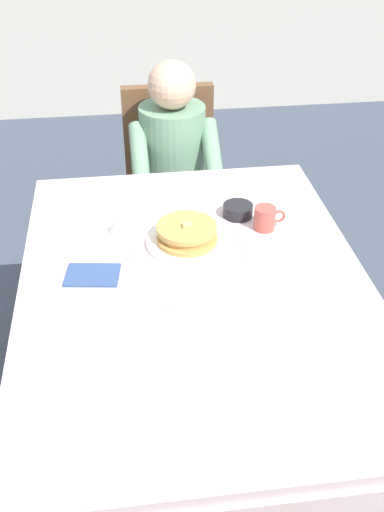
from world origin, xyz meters
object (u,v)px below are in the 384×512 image
chair_diner (171,172)px  diner_person (174,160)px  plate_breakfast (186,242)px  spoon_near_edge (192,300)px  bowl_butter (238,210)px  breakfast_stack (187,233)px  knife_right_of_plate (241,242)px  dining_table_main (195,302)px  fork_left_of_plate (131,250)px  cup_coffee (265,218)px  syrup_pitcher (118,224)px

chair_diner → diner_person: size_ratio=0.83×
plate_breakfast → spoon_near_edge: 0.31m
diner_person → spoon_near_edge: (-0.06, -1.11, 0.07)m
bowl_butter → spoon_near_edge: (-0.23, -0.47, -0.02)m
breakfast_stack → knife_right_of_plate: bearing=-6.8°
chair_diner → plate_breakfast: size_ratio=3.32×
dining_table_main → diner_person: diner_person is taller
fork_left_of_plate → spoon_near_edge: size_ratio=1.20×
diner_person → cup_coffee: diner_person is taller
spoon_near_edge → diner_person: bearing=72.9°
dining_table_main → plate_breakfast: 0.23m
diner_person → breakfast_stack: (-0.04, -0.80, 0.11)m
bowl_butter → spoon_near_edge: 0.53m
cup_coffee → spoon_near_edge: 0.49m
breakfast_stack → cup_coffee: size_ratio=1.96×
cup_coffee → knife_right_of_plate: (-0.10, -0.08, -0.04)m
cup_coffee → fork_left_of_plate: size_ratio=0.63×
bowl_butter → fork_left_of_plate: 0.44m
fork_left_of_plate → knife_right_of_plate: (0.38, 0.00, 0.00)m
cup_coffee → breakfast_stack: bearing=-168.4°
syrup_pitcher → chair_diner: bearing=72.7°
dining_table_main → plate_breakfast: size_ratio=5.44×
plate_breakfast → cup_coffee: cup_coffee is taller
breakfast_stack → cup_coffee: cup_coffee is taller
dining_table_main → breakfast_stack: bearing=89.7°
cup_coffee → syrup_pitcher: 0.52m
chair_diner → syrup_pitcher: bearing=72.7°
dining_table_main → plate_breakfast: plate_breakfast is taller
diner_person → plate_breakfast: (-0.04, -0.80, 0.08)m
plate_breakfast → cup_coffee: 0.30m
cup_coffee → syrup_pitcher: (-0.52, 0.04, -0.01)m
breakfast_stack → cup_coffee: bearing=11.6°
chair_diner → breakfast_stack: 0.99m
fork_left_of_plate → knife_right_of_plate: size_ratio=0.90×
bowl_butter → chair_diner: bearing=102.1°
breakfast_stack → syrup_pitcher: size_ratio=2.77×
bowl_butter → knife_right_of_plate: 0.18m
chair_diner → breakfast_stack: (-0.04, -0.96, 0.25)m
diner_person → plate_breakfast: size_ratio=4.00×
breakfast_stack → knife_right_of_plate: size_ratio=1.11×
cup_coffee → spoon_near_edge: bearing=-130.1°
chair_diner → plate_breakfast: bearing=87.5°
cup_coffee → dining_table_main: bearing=-136.7°
diner_person → breakfast_stack: bearing=87.4°
knife_right_of_plate → dining_table_main: bearing=137.0°
dining_table_main → breakfast_stack: 0.25m
chair_diner → knife_right_of_plate: chair_diner is taller
chair_diner → knife_right_of_plate: (0.15, -0.98, 0.21)m
diner_person → plate_breakfast: diner_person is taller
knife_right_of_plate → spoon_near_edge: (-0.21, -0.29, 0.00)m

